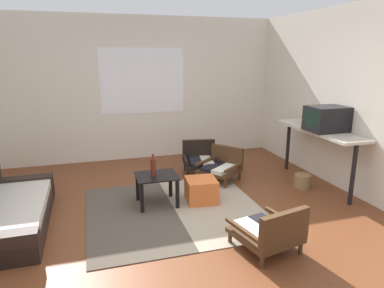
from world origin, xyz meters
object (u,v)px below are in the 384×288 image
(armchair_corner, at_px, (222,165))
(armchair_by_window, at_px, (200,158))
(crt_television, at_px, (327,119))
(wicker_basket, at_px, (302,181))
(console_shelf, at_px, (318,135))
(coffee_table, at_px, (157,182))
(clay_vase, at_px, (309,118))
(glass_bottle, at_px, (153,167))
(armchair_striped_foreground, at_px, (270,231))
(ottoman_orange, at_px, (201,190))
(couch, at_px, (4,211))

(armchair_corner, bearing_deg, armchair_by_window, 117.51)
(armchair_by_window, relative_size, crt_television, 1.21)
(wicker_basket, bearing_deg, armchair_corner, 146.90)
(console_shelf, distance_m, crt_television, 0.32)
(coffee_table, bearing_deg, clay_vase, 6.79)
(glass_bottle, bearing_deg, clay_vase, 7.11)
(crt_television, bearing_deg, wicker_basket, 162.15)
(armchair_striped_foreground, bearing_deg, glass_bottle, 122.57)
(armchair_striped_foreground, relative_size, ottoman_orange, 1.77)
(armchair_striped_foreground, relative_size, console_shelf, 0.42)
(armchair_by_window, distance_m, crt_television, 2.14)
(armchair_corner, bearing_deg, glass_bottle, -151.55)
(armchair_striped_foreground, xyz_separation_m, armchair_corner, (0.31, 2.13, 0.02))
(couch, bearing_deg, wicker_basket, 1.23)
(couch, bearing_deg, clay_vase, 5.59)
(armchair_by_window, distance_m, ottoman_orange, 1.23)
(coffee_table, height_order, armchair_by_window, armchair_by_window)
(couch, distance_m, ottoman_orange, 2.45)
(ottoman_orange, bearing_deg, couch, -178.85)
(clay_vase, relative_size, glass_bottle, 1.13)
(couch, relative_size, console_shelf, 1.08)
(coffee_table, xyz_separation_m, armchair_corner, (1.20, 0.65, -0.08))
(console_shelf, bearing_deg, clay_vase, 90.00)
(ottoman_orange, bearing_deg, clay_vase, 11.16)
(armchair_striped_foreground, height_order, glass_bottle, glass_bottle)
(armchair_striped_foreground, height_order, armchair_corner, armchair_corner)
(couch, distance_m, crt_television, 4.45)
(armchair_by_window, height_order, glass_bottle, glass_bottle)
(coffee_table, xyz_separation_m, clay_vase, (2.52, 0.30, 0.68))
(armchair_corner, relative_size, clay_vase, 2.35)
(armchair_by_window, relative_size, ottoman_orange, 1.61)
(crt_television, distance_m, clay_vase, 0.43)
(armchair_corner, distance_m, crt_television, 1.75)
(armchair_by_window, xyz_separation_m, crt_television, (1.55, -1.21, 0.82))
(armchair_by_window, bearing_deg, wicker_basket, -41.24)
(ottoman_orange, xyz_separation_m, crt_television, (1.91, -0.05, 0.92))
(couch, xyz_separation_m, glass_bottle, (1.80, 0.11, 0.34))
(armchair_striped_foreground, xyz_separation_m, crt_television, (1.63, 1.36, 0.85))
(couch, relative_size, crt_television, 3.38)
(ottoman_orange, height_order, wicker_basket, ottoman_orange)
(armchair_corner, height_order, clay_vase, clay_vase)
(crt_television, xyz_separation_m, clay_vase, (0.00, 0.42, -0.07))
(coffee_table, relative_size, wicker_basket, 2.27)
(armchair_corner, bearing_deg, couch, -165.61)
(ottoman_orange, height_order, crt_television, crt_television)
(couch, bearing_deg, coffee_table, 3.93)
(couch, bearing_deg, console_shelf, 2.12)
(glass_bottle, xyz_separation_m, wicker_basket, (2.30, -0.02, -0.44))
(console_shelf, relative_size, clay_vase, 5.02)
(coffee_table, xyz_separation_m, armchair_by_window, (0.97, 1.09, -0.07))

